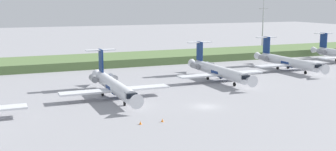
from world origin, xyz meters
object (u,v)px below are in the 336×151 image
object	(u,v)px
safety_cone_mid_marker	(162,120)
safety_cone_front_marker	(140,123)
regional_jet_third	(113,85)
regional_jet_fifth	(287,61)
regional_jet_fourth	(218,71)
antenna_mast	(263,24)

from	to	relation	value
safety_cone_mid_marker	safety_cone_front_marker	bearing A→B (deg)	-179.91
regional_jet_third	regional_jet_fifth	xyz separation A→B (m)	(56.59, 15.22, 0.00)
regional_jet_fourth	safety_cone_mid_marker	distance (m)	40.00
antenna_mast	safety_cone_mid_marker	xyz separation A→B (m)	(-76.03, -80.30, -10.51)
regional_jet_fifth	safety_cone_front_marker	bearing A→B (deg)	-147.85
regional_jet_fifth	antenna_mast	size ratio (longest dim) A/B	1.19
regional_jet_fourth	regional_jet_fifth	bearing A→B (deg)	14.34
regional_jet_third	safety_cone_mid_marker	world-z (taller)	regional_jet_third
regional_jet_fifth	regional_jet_fourth	bearing A→B (deg)	-165.66
regional_jet_fourth	regional_jet_third	bearing A→B (deg)	-164.29
regional_jet_third	safety_cone_front_marker	bearing A→B (deg)	-93.37
antenna_mast	safety_cone_mid_marker	size ratio (longest dim) A/B	47.48
regional_jet_third	safety_cone_mid_marker	xyz separation A→B (m)	(2.61, -21.11, -2.26)
regional_jet_fifth	safety_cone_front_marker	distance (m)	68.34
regional_jet_fifth	safety_cone_mid_marker	xyz separation A→B (m)	(-53.98, -36.34, -2.26)
regional_jet_fourth	regional_jet_fifth	world-z (taller)	same
regional_jet_third	antenna_mast	distance (m)	98.77
safety_cone_front_marker	regional_jet_fifth	bearing A→B (deg)	32.15
antenna_mast	safety_cone_front_marker	distance (m)	113.76
regional_jet_fifth	antenna_mast	xyz separation A→B (m)	(22.05, 43.96, 8.25)
antenna_mast	safety_cone_mid_marker	bearing A→B (deg)	-133.44
regional_jet_fourth	antenna_mast	xyz separation A→B (m)	(49.04, 50.86, 8.25)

